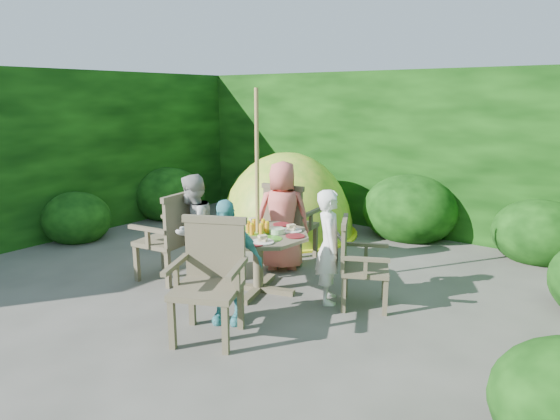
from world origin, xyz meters
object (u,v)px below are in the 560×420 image
Objects in this scene: child_left at (193,230)px; patio_table at (258,242)px; child_front at (226,262)px; garden_chair_back at (289,222)px; child_right at (329,246)px; child_back at (282,216)px; garden_chair_right at (358,262)px; garden_chair_left at (170,235)px; dome_tent at (286,233)px; parasol_pole at (257,194)px; garden_chair_front at (210,277)px.

patio_table is at bearing 89.51° from child_left.
child_left reaches higher than child_front.
garden_chair_back is 1.37m from child_right.
child_back reaches higher than garden_chair_back.
garden_chair_right is 0.33m from child_right.
child_right is (-0.29, -0.08, 0.13)m from garden_chair_right.
garden_chair_left is 2.53m from dome_tent.
parasol_pole reaches higher than child_right.
dome_tent reaches higher than garden_chair_back.
dome_tent is at bearing 174.46° from garden_chair_left.
garden_chair_front is (0.31, -1.05, -0.02)m from patio_table.
child_right is (0.76, 0.24, 0.04)m from patio_table.
garden_chair_front is 1.35m from child_left.
child_left is at bearing 116.93° from garden_chair_front.
garden_chair_left is 0.84× the size of child_right.
garden_chair_front reaches higher than garden_chair_back.
child_right is 1.13m from child_front.
garden_chair_front is at bearing 71.20° from child_back.
garden_chair_back is 0.98× the size of garden_chair_front.
child_right is (0.76, 0.24, -0.50)m from parasol_pole.
child_front is at bearing -72.74° from parasol_pole.
child_right is at bearing 32.06° from child_front.
patio_table is 0.81m from child_back.
dome_tent is (-0.85, 1.09, -0.53)m from garden_chair_back.
child_right is 2.78m from dome_tent.
parasol_pole is at bearing -149.93° from patio_table.
garden_chair_front is at bearing -73.47° from parasol_pole.
child_back is 1.80m from dome_tent.
child_back is (-0.55, 1.81, 0.13)m from garden_chair_front.
parasol_pole is 0.94m from child_front.
garden_chair_right is at bearing 145.26° from garden_chair_back.
child_back is (-0.24, 0.76, -0.42)m from parasol_pole.
garden_chair_front is at bearing 124.28° from garden_chair_right.
dome_tent is (-0.42, 2.37, -0.63)m from child_left.
dome_tent reaches higher than garden_chair_left.
child_front is (0.23, -0.77, 0.04)m from patio_table.
child_right is at bearing 17.26° from parasol_pole.
child_left is 0.93× the size of child_back.
garden_chair_left is at bearing 55.71° from garden_chair_back.
child_front is (-0.53, -1.00, 0.00)m from child_right.
garden_chair_front is 0.85× the size of child_front.
garden_chair_left is at bearing -82.93° from dome_tent.
garden_chair_left is at bearing -162.06° from parasol_pole.
parasol_pole is 2.21× the size of garden_chair_back.
parasol_pole is 1.74× the size of child_left.
parasol_pole reaches higher than dome_tent.
garden_chair_left is (-1.04, -0.34, -0.56)m from parasol_pole.
garden_chair_front reaches higher than garden_chair_right.
child_left is at bearing 79.93° from garden_chair_right.
parasol_pole reaches higher than child_back.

